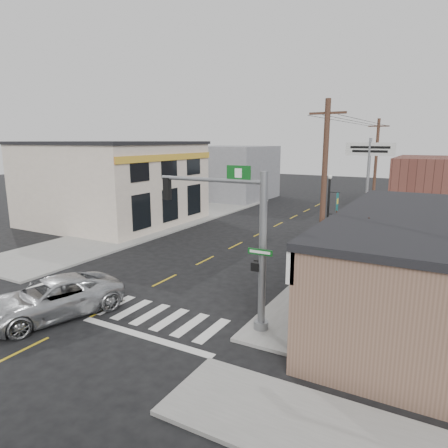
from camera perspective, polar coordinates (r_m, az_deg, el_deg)
The scene contains 20 objects.
ground at distance 18.33m, azimuth -16.23°, elevation -11.48°, with size 140.00×140.00×0.00m, color black.
sidewalk_right at distance 25.86m, azimuth 20.81°, elevation -4.74°, with size 6.00×38.00×0.13m, color gray.
sidewalk_left at distance 33.28m, azimuth -11.42°, elevation -0.58°, with size 6.00×38.00×0.13m, color gray.
center_line at distance 24.22m, azimuth -2.71°, elevation -5.21°, with size 0.12×56.00×0.01m, color gold.
crosswalk at distance 18.58m, azimuth -15.34°, elevation -11.08°, with size 11.00×2.20×0.01m, color silver.
left_building at distance 36.16m, azimuth -15.47°, elevation 5.56°, with size 12.00×12.00×6.80m, color beige.
bldg_distant_right at distance 41.89m, azimuth 28.65°, elevation 4.52°, with size 8.00×10.00×5.60m, color brown.
bldg_distant_left at distance 49.60m, azimuth 1.02°, elevation 7.36°, with size 9.00×10.00×6.40m, color gray.
suv at distance 18.02m, azimuth -23.42°, elevation -9.73°, with size 2.60×5.64×1.57m, color #B5B7BA.
traffic_signal_pole at distance 14.73m, azimuth 2.99°, elevation -1.29°, with size 4.82×0.38×6.10m.
guide_sign at distance 20.06m, azimuth 14.42°, elevation -3.41°, with size 1.61×0.14×2.82m.
fire_hydrant at distance 17.59m, azimuth 14.47°, elevation -10.46°, with size 0.24×0.24×0.77m.
ped_crossing_sign at distance 22.83m, azimuth 18.13°, elevation -1.83°, with size 1.02×0.07×2.63m.
lamp_post at distance 24.48m, azimuth 14.78°, elevation 1.90°, with size 0.65×0.51×5.01m.
dance_center_sign at distance 29.98m, azimuth 19.99°, elevation 8.04°, with size 3.36×0.21×7.14m.
bare_tree at distance 16.55m, azimuth 17.90°, elevation 0.26°, with size 2.43×2.43×4.86m.
shrub_front at distance 16.01m, azimuth 17.19°, elevation -12.53°, with size 1.38×1.38×1.03m, color #1C3216.
shrub_back at distance 22.08m, azimuth 20.28°, elevation -6.12°, with size 1.19×1.19×0.89m, color black.
utility_pole_near at distance 16.95m, azimuth 13.95°, elevation 2.77°, with size 1.50×0.22×8.60m.
utility_pole_far at distance 32.56m, azimuth 20.74°, elevation 6.55°, with size 1.49×0.22×8.57m.
Camera 1 is at (12.20, -11.67, 7.13)m, focal length 32.00 mm.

